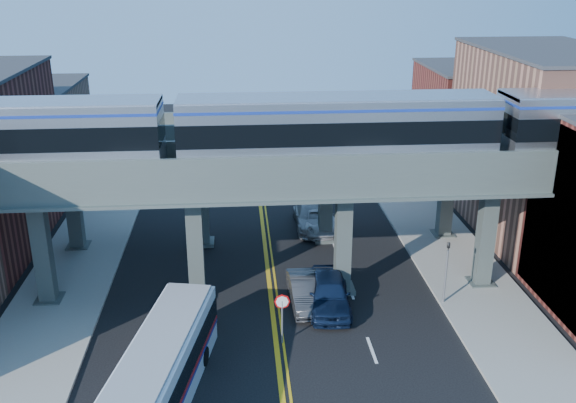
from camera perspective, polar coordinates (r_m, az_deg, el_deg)
name	(u,v)px	position (r m, az deg, el deg)	size (l,w,h in m)	color
ground	(280,380)	(29.31, -0.68, -15.62)	(120.00, 120.00, 0.00)	black
sidewalk_west	(68,283)	(39.05, -18.97, -6.86)	(5.00, 70.00, 0.16)	gray
sidewalk_east	(460,268)	(39.98, 15.04, -5.76)	(5.00, 70.00, 0.16)	gray
building_west_c	(31,135)	(56.86, -21.91, 5.48)	(8.00, 10.00, 8.00)	#9E6551
building_east_b	(541,144)	(45.84, 21.59, 4.78)	(8.00, 14.00, 12.00)	#9E6551
building_east_c	(471,121)	(57.77, 15.95, 6.91)	(8.00, 10.00, 9.00)	maroon
mural_panel	(570,235)	(34.36, 23.79, -2.74)	(0.10, 9.50, 9.50)	teal
elevated_viaduct_near	(269,183)	(33.47, -1.68, 1.63)	(52.00, 3.60, 7.40)	#46514F
elevated_viaduct_far	(263,147)	(40.15, -2.22, 4.85)	(52.00, 3.60, 7.40)	#46514F
transit_train	(337,128)	(33.00, 4.37, 6.57)	(49.91, 3.13, 3.65)	black
stop_sign	(282,311)	(30.88, -0.52, -9.68)	(0.76, 0.09, 2.63)	slate
traffic_signal	(446,266)	(34.91, 13.91, -5.57)	(0.15, 0.18, 4.10)	slate
transit_bus	(159,377)	(27.59, -11.38, -15.02)	(4.45, 11.11, 2.79)	white
car_lane_a	(329,292)	(34.32, 3.67, -8.06)	(2.12, 5.28, 1.80)	#0E1B35
car_lane_b	(305,292)	(34.64, 1.54, -8.02)	(1.59, 4.56, 1.50)	#29292B
car_lane_c	(318,219)	(44.04, 2.66, -1.60)	(2.45, 5.31, 1.48)	silver
car_lane_d	(311,216)	(44.47, 2.08, -1.28)	(2.26, 5.56, 1.61)	#98999C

